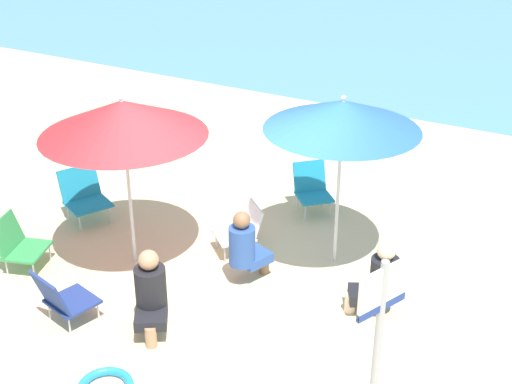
% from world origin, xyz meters
% --- Properties ---
extents(ground_plane, '(40.00, 40.00, 0.00)m').
position_xyz_m(ground_plane, '(0.00, 0.00, 0.00)').
color(ground_plane, beige).
extents(sea_water, '(40.00, 16.00, 0.01)m').
position_xyz_m(sea_water, '(0.00, 14.68, 0.00)').
color(sea_water, '#5693A3').
rests_on(sea_water, ground_plane).
extents(umbrella_red, '(1.91, 1.91, 2.12)m').
position_xyz_m(umbrella_red, '(-1.24, 0.27, 1.86)').
color(umbrella_red, silver).
rests_on(umbrella_red, ground_plane).
extents(umbrella_blue, '(1.78, 1.78, 2.12)m').
position_xyz_m(umbrella_blue, '(0.90, 1.44, 1.89)').
color(umbrella_blue, silver).
rests_on(umbrella_blue, ground_plane).
extents(beach_chair_a, '(0.60, 0.65, 0.66)m').
position_xyz_m(beach_chair_a, '(-1.11, -1.11, 0.33)').
color(beach_chair_a, navy).
rests_on(beach_chair_a, ground_plane).
extents(beach_chair_b, '(0.69, 0.69, 0.68)m').
position_xyz_m(beach_chair_b, '(0.10, 2.50, 0.36)').
color(beach_chair_b, teal).
rests_on(beach_chair_b, ground_plane).
extents(beach_chair_c, '(0.77, 0.74, 0.70)m').
position_xyz_m(beach_chair_c, '(-2.48, 0.82, 0.36)').
color(beach_chair_c, teal).
rests_on(beach_chair_c, ground_plane).
extents(beach_chair_d, '(0.66, 0.66, 0.63)m').
position_xyz_m(beach_chair_d, '(-2.36, -0.51, 0.33)').
color(beach_chair_d, '#33934C').
rests_on(beach_chair_d, ground_plane).
extents(beach_chair_e, '(0.69, 0.70, 0.61)m').
position_xyz_m(beach_chair_e, '(-0.19, 1.09, 0.32)').
color(beach_chair_e, white).
rests_on(beach_chair_e, ground_plane).
extents(person_a, '(0.50, 0.56, 0.92)m').
position_xyz_m(person_a, '(-0.24, -0.73, 0.46)').
color(person_a, black).
rests_on(person_a, ground_plane).
extents(person_b, '(0.54, 0.45, 0.88)m').
position_xyz_m(person_b, '(1.72, 0.68, 0.43)').
color(person_b, black).
rests_on(person_b, ground_plane).
extents(person_c, '(0.42, 0.54, 0.93)m').
position_xyz_m(person_c, '(0.18, 0.52, 0.47)').
color(person_c, '#2D519E').
rests_on(person_c, ground_plane).
extents(warning_sign, '(0.21, 0.45, 2.07)m').
position_xyz_m(warning_sign, '(2.42, -1.51, 1.34)').
color(warning_sign, '#ADADB2').
rests_on(warning_sign, ground_plane).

